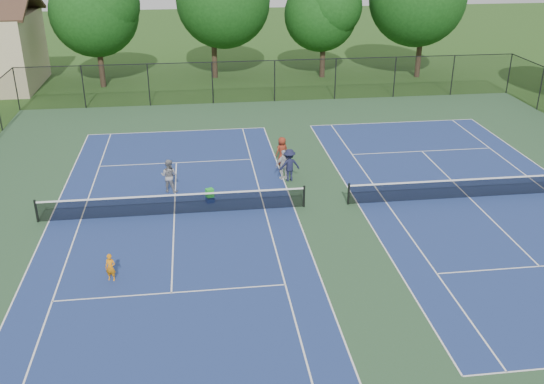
{
  "coord_description": "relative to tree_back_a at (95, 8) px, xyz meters",
  "views": [
    {
      "loc": [
        -5.79,
        -24.93,
        12.15
      ],
      "look_at": [
        -2.67,
        -1.0,
        1.3
      ],
      "focal_mm": 40.0,
      "sensor_mm": 36.0,
      "label": 1
    }
  ],
  "objects": [
    {
      "name": "perimeter_fence",
      "position": [
        13.0,
        -24.0,
        -4.44
      ],
      "size": [
        36.08,
        36.08,
        3.02
      ],
      "color": "black",
      "rests_on": "ground"
    },
    {
      "name": "bystander_a",
      "position": [
        11.52,
        -20.6,
        -5.25
      ],
      "size": [
        1.0,
        0.67,
        1.59
      ],
      "primitive_type": "imported",
      "rotation": [
        0.0,
        0.0,
        3.48
      ],
      "color": "silver",
      "rests_on": "ground"
    },
    {
      "name": "bystander_b",
      "position": [
        11.76,
        -20.81,
        -5.19
      ],
      "size": [
        1.18,
        0.8,
        1.69
      ],
      "primitive_type": "imported",
      "rotation": [
        0.0,
        0.0,
        3.31
      ],
      "color": "#181B36",
      "rests_on": "ground"
    },
    {
      "name": "tree_back_a",
      "position": [
        0.0,
        0.0,
        0.0
      ],
      "size": [
        6.8,
        6.8,
        9.15
      ],
      "color": "#2D2116",
      "rests_on": "ground"
    },
    {
      "name": "tennis_court_left",
      "position": [
        6.0,
        -24.0,
        -5.94
      ],
      "size": [
        12.0,
        23.83,
        1.07
      ],
      "color": "navy",
      "rests_on": "ground"
    },
    {
      "name": "court_pad",
      "position": [
        13.0,
        -24.0,
        -6.03
      ],
      "size": [
        36.0,
        36.0,
        0.01
      ],
      "primitive_type": "cube",
      "color": "#2C4F2C",
      "rests_on": "ground"
    },
    {
      "name": "tree_back_c",
      "position": [
        18.0,
        1.0,
        -0.56
      ],
      "size": [
        6.0,
        6.0,
        8.4
      ],
      "color": "#2D2116",
      "rests_on": "ground"
    },
    {
      "name": "ground",
      "position": [
        13.0,
        -24.0,
        -6.04
      ],
      "size": [
        140.0,
        140.0,
        0.0
      ],
      "primitive_type": "plane",
      "color": "#234716",
      "rests_on": "ground"
    },
    {
      "name": "instructor",
      "position": [
        5.75,
        -21.43,
        -5.2
      ],
      "size": [
        0.98,
        0.87,
        1.67
      ],
      "primitive_type": "imported",
      "rotation": [
        0.0,
        0.0,
        2.79
      ],
      "color": "gray",
      "rests_on": "ground"
    },
    {
      "name": "tennis_court_right",
      "position": [
        20.0,
        -24.0,
        -5.94
      ],
      "size": [
        12.0,
        23.83,
        1.07
      ],
      "color": "navy",
      "rests_on": "ground"
    },
    {
      "name": "ball_crate",
      "position": [
        7.65,
        -22.91,
        -5.9
      ],
      "size": [
        0.45,
        0.43,
        0.28
      ],
      "primitive_type": "cube",
      "rotation": [
        0.0,
        0.0,
        0.33
      ],
      "color": "navy",
      "rests_on": "ground"
    },
    {
      "name": "bystander_c",
      "position": [
        11.72,
        -18.55,
        -5.26
      ],
      "size": [
        0.9,
        0.79,
        1.55
      ],
      "primitive_type": "imported",
      "rotation": [
        0.0,
        0.0,
        3.63
      ],
      "color": "maroon",
      "rests_on": "ground"
    },
    {
      "name": "child_player",
      "position": [
        3.8,
        -29.24,
        -5.5
      ],
      "size": [
        0.45,
        0.35,
        1.08
      ],
      "primitive_type": "imported",
      "rotation": [
        0.0,
        0.0,
        -0.27
      ],
      "color": "orange",
      "rests_on": "ground"
    },
    {
      "name": "ball_hopper",
      "position": [
        7.65,
        -22.91,
        -5.56
      ],
      "size": [
        0.42,
        0.39,
        0.41
      ],
      "primitive_type": "cube",
      "rotation": [
        0.0,
        0.0,
        0.39
      ],
      "color": "green",
      "rests_on": "ball_crate"
    }
  ]
}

